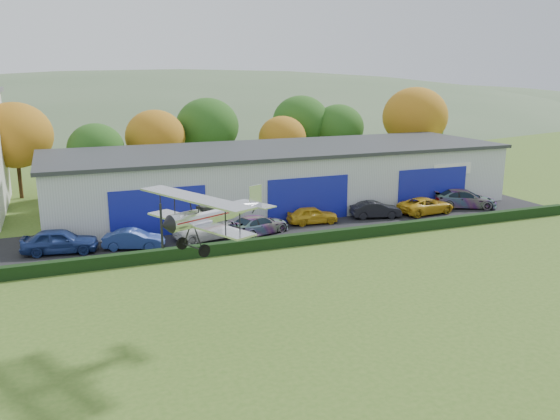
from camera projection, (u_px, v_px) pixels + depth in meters
name	position (u px, v px, depth m)	size (l,w,h in m)	color
ground	(414.00, 352.00, 24.52)	(300.00, 300.00, 0.00)	#3E5F1E
apron	(290.00, 226.00, 44.55)	(48.00, 9.00, 0.05)	black
hedge	(316.00, 237.00, 40.13)	(46.00, 0.60, 0.80)	black
hangar	(281.00, 176.00, 50.95)	(40.60, 12.60, 5.30)	#B2B7BC
tree_belt	(200.00, 132.00, 60.18)	(75.70, 13.22, 10.12)	#3D2614
distant_hills	(94.00, 167.00, 152.41)	(430.00, 196.00, 56.00)	#4C6642
car_0	(60.00, 241.00, 37.65)	(1.96, 4.86, 1.66)	navy
car_1	(134.00, 239.00, 38.58)	(1.41, 4.04, 1.33)	navy
car_2	(209.00, 229.00, 40.97)	(2.36, 5.12, 1.42)	silver
car_3	(258.00, 225.00, 42.09)	(2.01, 4.95, 1.44)	gray
car_4	(313.00, 215.00, 45.03)	(1.62, 4.03, 1.37)	gold
car_5	(376.00, 210.00, 46.83)	(1.44, 4.12, 1.36)	black
car_6	(426.00, 205.00, 48.25)	(2.29, 4.97, 1.38)	gold
car_7	(464.00, 199.00, 50.33)	(2.25, 5.53, 1.60)	gray
biplane	(210.00, 213.00, 25.24)	(5.97, 6.49, 2.49)	silver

